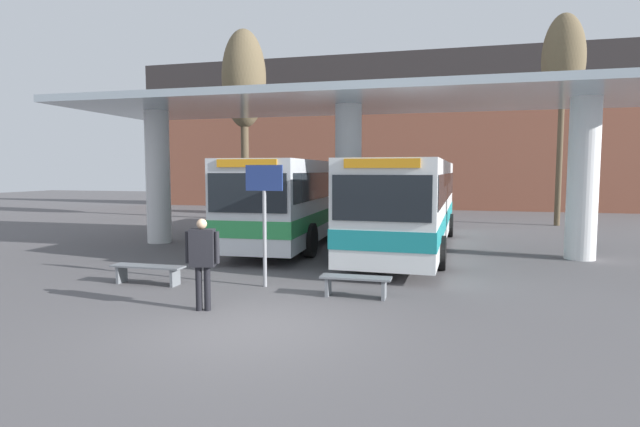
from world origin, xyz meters
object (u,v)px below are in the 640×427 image
object	(u,v)px
poplar_tree_behind_right	(244,82)
transit_bus_center_bay	(410,200)
waiting_bench_mid_platform	(356,282)
transit_bus_left_bay	(301,196)
pedestrian_waiting	(202,255)
poplar_tree_behind_left	(563,62)
info_sign_platform	(264,200)
waiting_bench_near_pillar	(148,270)

from	to	relation	value
poplar_tree_behind_right	transit_bus_center_bay	bearing A→B (deg)	-40.07
transit_bus_center_bay	waiting_bench_mid_platform	bearing A→B (deg)	87.47
transit_bus_left_bay	waiting_bench_mid_platform	xyz separation A→B (m)	(3.63, -8.19, -1.41)
waiting_bench_mid_platform	pedestrian_waiting	xyz separation A→B (m)	(-2.73, -1.74, 0.77)
pedestrian_waiting	poplar_tree_behind_right	xyz separation A→B (m)	(-6.31, 17.25, 6.50)
poplar_tree_behind_right	transit_bus_left_bay	bearing A→B (deg)	-53.53
poplar_tree_behind_left	transit_bus_center_bay	bearing A→B (deg)	-126.27
transit_bus_left_bay	poplar_tree_behind_left	distance (m)	15.05
transit_bus_left_bay	waiting_bench_mid_platform	bearing A→B (deg)	112.09
transit_bus_center_bay	pedestrian_waiting	size ratio (longest dim) A/B	6.86
transit_bus_center_bay	poplar_tree_behind_right	distance (m)	13.93
info_sign_platform	transit_bus_center_bay	bearing A→B (deg)	67.42
waiting_bench_mid_platform	transit_bus_left_bay	bearing A→B (deg)	113.92
transit_bus_left_bay	poplar_tree_behind_left	world-z (taller)	poplar_tree_behind_left
transit_bus_left_bay	waiting_bench_near_pillar	xyz separation A→B (m)	(-1.47, -8.19, -1.40)
waiting_bench_mid_platform	poplar_tree_behind_right	size ratio (longest dim) A/B	0.15
info_sign_platform	poplar_tree_behind_left	xyz separation A→B (m)	(9.54, 16.00, 5.94)
transit_bus_center_bay	pedestrian_waiting	distance (m)	9.74
transit_bus_center_bay	pedestrian_waiting	xyz separation A→B (m)	(-3.34, -9.13, -0.60)
waiting_bench_near_pillar	poplar_tree_behind_left	world-z (taller)	poplar_tree_behind_left
pedestrian_waiting	info_sign_platform	bearing A→B (deg)	64.65
poplar_tree_behind_right	poplar_tree_behind_left	bearing A→B (deg)	3.34
waiting_bench_mid_platform	poplar_tree_behind_left	xyz separation A→B (m)	(7.27, 16.46, 7.66)
info_sign_platform	poplar_tree_behind_left	bearing A→B (deg)	59.20
transit_bus_center_bay	pedestrian_waiting	world-z (taller)	transit_bus_center_bay
transit_bus_center_bay	waiting_bench_mid_platform	xyz separation A→B (m)	(-0.61, -7.39, -1.37)
transit_bus_left_bay	transit_bus_center_bay	bearing A→B (deg)	167.46
transit_bus_center_bay	info_sign_platform	size ratio (longest dim) A/B	4.33
info_sign_platform	pedestrian_waiting	world-z (taller)	info_sign_platform
transit_bus_center_bay	pedestrian_waiting	bearing A→B (deg)	72.07
pedestrian_waiting	waiting_bench_near_pillar	bearing A→B (deg)	130.37
pedestrian_waiting	poplar_tree_behind_left	size ratio (longest dim) A/B	0.18
transit_bus_left_bay	pedestrian_waiting	size ratio (longest dim) A/B	6.60
transit_bus_left_bay	waiting_bench_mid_platform	distance (m)	9.07
transit_bus_center_bay	transit_bus_left_bay	bearing A→B (deg)	-8.51
transit_bus_left_bay	pedestrian_waiting	distance (m)	9.99
poplar_tree_behind_left	poplar_tree_behind_right	xyz separation A→B (m)	(-16.31, -0.95, -0.38)
transit_bus_left_bay	transit_bus_center_bay	distance (m)	4.32
transit_bus_center_bay	poplar_tree_behind_left	distance (m)	12.89
transit_bus_center_bay	poplar_tree_behind_left	xyz separation A→B (m)	(6.66, 9.07, 6.29)
transit_bus_left_bay	pedestrian_waiting	world-z (taller)	transit_bus_left_bay
transit_bus_center_bay	poplar_tree_behind_left	world-z (taller)	poplar_tree_behind_left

